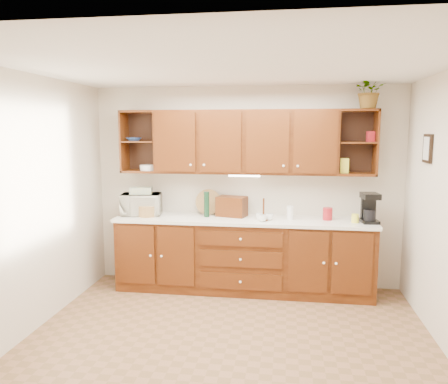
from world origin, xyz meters
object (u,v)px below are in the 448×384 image
(microwave, at_px, (141,204))
(coffee_maker, at_px, (369,208))
(potted_plant, at_px, (370,91))
(bread_box, at_px, (232,206))

(microwave, bearing_deg, coffee_maker, -10.56)
(coffee_maker, bearing_deg, microwave, 172.06)
(potted_plant, bearing_deg, coffee_maker, -70.04)
(bread_box, distance_m, coffee_maker, 1.69)
(microwave, relative_size, bread_box, 1.37)
(coffee_maker, height_order, potted_plant, potted_plant)
(coffee_maker, bearing_deg, potted_plant, 103.29)
(microwave, distance_m, coffee_maker, 2.87)
(microwave, distance_m, potted_plant, 3.16)
(bread_box, bearing_deg, microwave, -161.92)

